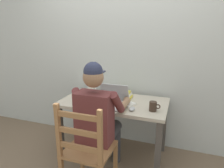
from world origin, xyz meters
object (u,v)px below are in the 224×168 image
object	(u,v)px
desk	(114,109)
coffee_mug_dark	(153,106)
laptop	(112,101)
coffee_mug_white	(91,89)
seated_person	(99,116)
wooden_chair	(87,151)
computer_mouse	(132,109)
book_stack_main	(124,95)

from	to	relation	value
desk	coffee_mug_dark	size ratio (longest dim) A/B	10.84
desk	laptop	xyz separation A→B (m)	(0.02, -0.13, 0.16)
laptop	coffee_mug_white	size ratio (longest dim) A/B	2.77
seated_person	coffee_mug_white	distance (m)	0.73
desk	coffee_mug_white	world-z (taller)	coffee_mug_white
laptop	wooden_chair	bearing A→B (deg)	-93.86
laptop	desk	bearing A→B (deg)	99.78
laptop	computer_mouse	size ratio (longest dim) A/B	3.30
coffee_mug_dark	book_stack_main	bearing A→B (deg)	142.05
desk	seated_person	bearing A→B (deg)	-92.12
coffee_mug_dark	desk	bearing A→B (deg)	162.60
wooden_chair	book_stack_main	bearing A→B (deg)	83.32
seated_person	book_stack_main	bearing A→B (deg)	80.10
coffee_mug_dark	book_stack_main	size ratio (longest dim) A/B	0.63
desk	wooden_chair	xyz separation A→B (m)	(-0.02, -0.69, -0.14)
seated_person	wooden_chair	size ratio (longest dim) A/B	1.32
seated_person	computer_mouse	bearing A→B (deg)	36.07
laptop	coffee_mug_dark	xyz separation A→B (m)	(0.46, -0.02, -0.00)
seated_person	coffee_mug_dark	bearing A→B (deg)	27.89
computer_mouse	book_stack_main	size ratio (longest dim) A/B	0.55
seated_person	computer_mouse	size ratio (longest dim) A/B	12.57
wooden_chair	laptop	xyz separation A→B (m)	(0.04, 0.56, 0.30)
coffee_mug_white	laptop	bearing A→B (deg)	-39.04
wooden_chair	coffee_mug_white	bearing A→B (deg)	112.91
desk	book_stack_main	world-z (taller)	book_stack_main
laptop	coffee_mug_white	world-z (taller)	laptop
wooden_chair	laptop	bearing A→B (deg)	86.14
seated_person	coffee_mug_white	xyz separation A→B (m)	(-0.38, 0.62, 0.07)
seated_person	laptop	xyz separation A→B (m)	(0.04, 0.28, 0.07)
book_stack_main	coffee_mug_dark	bearing A→B (deg)	-37.95
laptop	book_stack_main	world-z (taller)	laptop
coffee_mug_white	computer_mouse	bearing A→B (deg)	-31.73
book_stack_main	seated_person	bearing A→B (deg)	-99.90
coffee_mug_dark	book_stack_main	distance (m)	0.50
wooden_chair	laptop	distance (m)	0.64
seated_person	book_stack_main	world-z (taller)	seated_person
computer_mouse	coffee_mug_white	size ratio (longest dim) A/B	0.84
laptop	coffee_mug_dark	distance (m)	0.46
laptop	computer_mouse	distance (m)	0.26
laptop	coffee_mug_white	distance (m)	0.54
desk	book_stack_main	size ratio (longest dim) A/B	6.79
coffee_mug_white	coffee_mug_dark	world-z (taller)	coffee_mug_dark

